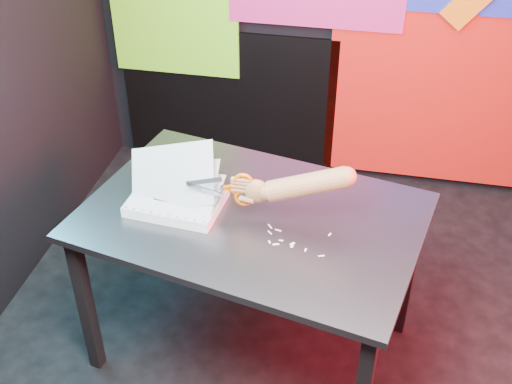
# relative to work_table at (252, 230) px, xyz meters

# --- Properties ---
(room) EXTENTS (3.01, 3.01, 2.71)m
(room) POSITION_rel_work_table_xyz_m (0.29, 0.00, 0.68)
(room) COLOR black
(room) RESTS_ON ground
(backdrop) EXTENTS (2.88, 0.05, 2.08)m
(backdrop) POSITION_rel_work_table_xyz_m (0.35, 1.46, 0.29)
(backdrop) COLOR red
(backdrop) RESTS_ON ground
(work_table) EXTENTS (1.43, 1.10, 0.75)m
(work_table) POSITION_rel_work_table_xyz_m (0.00, 0.00, 0.00)
(work_table) COLOR black
(work_table) RESTS_ON ground
(printout_stack) EXTENTS (0.39, 0.29, 0.27)m
(printout_stack) POSITION_rel_work_table_xyz_m (-0.30, -0.01, 0.11)
(printout_stack) COLOR white
(printout_stack) RESTS_ON work_table
(scissors) EXTENTS (0.26, 0.02, 0.15)m
(scissors) POSITION_rel_work_table_xyz_m (-0.04, -0.03, 0.22)
(scissors) COLOR #979DAF
(scissors) RESTS_ON printout_stack
(hand_forearm) EXTENTS (0.44, 0.09, 0.19)m
(hand_forearm) POSITION_rel_work_table_xyz_m (0.18, -0.03, 0.26)
(hand_forearm) COLOR #AE764E
(hand_forearm) RESTS_ON work_table
(paper_clippings) EXTENTS (0.24, 0.15, 0.00)m
(paper_clippings) POSITION_rel_work_table_xyz_m (0.17, -0.13, 0.08)
(paper_clippings) COLOR silver
(paper_clippings) RESTS_ON work_table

